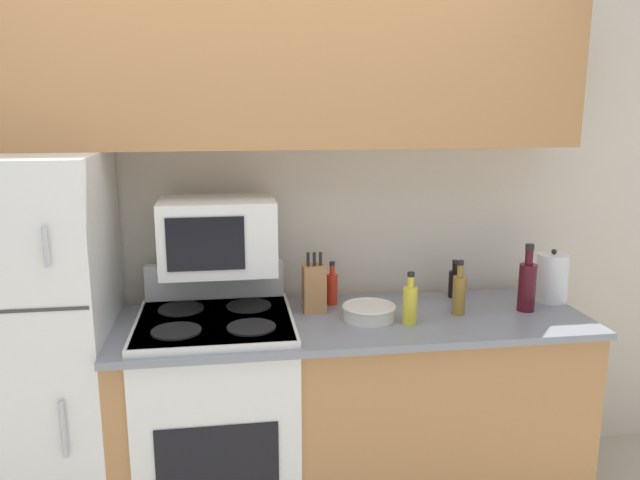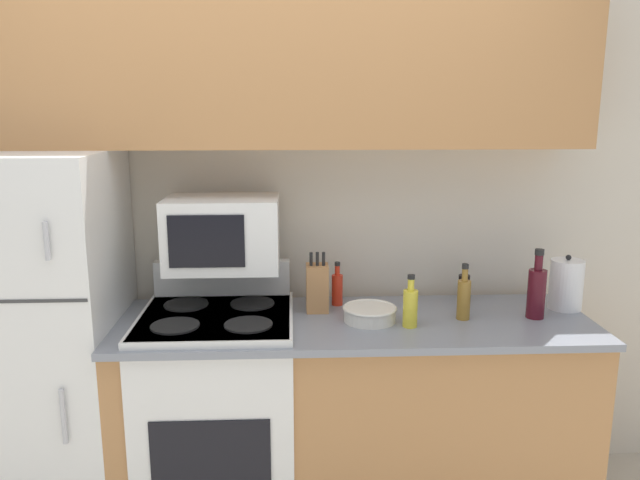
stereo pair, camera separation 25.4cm
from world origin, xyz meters
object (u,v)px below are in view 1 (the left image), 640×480
Objects in this scene: bowl at (369,312)px; knife_block at (314,288)px; refrigerator at (22,354)px; microwave at (218,235)px; bottle_soy_sauce at (454,283)px; bottle_hot_sauce at (332,288)px; stove at (219,418)px; bottle_wine_red at (527,285)px; bottle_cooking_spray at (410,303)px; kettle at (552,278)px; bottle_vinegar at (459,293)px.

knife_block is at bearing 145.76° from bowl.
refrigerator reaches higher than microwave.
bottle_hot_sauce is at bearing -177.87° from bottle_soy_sauce.
bottle_hot_sauce is at bearing 39.85° from knife_block.
bottle_wine_red reaches higher than stove.
bottle_cooking_spray is (0.37, -0.22, -0.02)m from knife_block.
microwave reaches higher than bottle_hot_sauce.
bottle_soy_sauce is (0.47, 0.25, 0.04)m from bowl.
stove is 1.46m from bottle_wine_red.
knife_block reaches higher than kettle.
refrigerator is 1.48× the size of stove.
bottle_hot_sauce reaches higher than bottle_soy_sauce.
bottle_wine_red is at bearing -147.89° from kettle.
kettle is at bearing 1.49° from refrigerator.
bottle_wine_red is (0.31, 0.00, 0.02)m from bottle_vinegar.
bottle_hot_sauce is at bearing 7.08° from microwave.
kettle is (0.89, 0.12, 0.08)m from bowl.
refrigerator is 8.06× the size of bottle_hot_sauce.
knife_block reaches higher than bottle_soy_sauce.
bottle_wine_red is at bearing -8.23° from knife_block.
bottle_cooking_spray is 1.22× the size of bottle_soy_sauce.
knife_block is 1.08× the size of kettle.
bottle_cooking_spray is 0.41m from bottle_hot_sauce.
bottle_cooking_spray reaches higher than stove.
bottle_hot_sauce is (-0.83, 0.21, -0.04)m from bottle_wine_red.
bottle_cooking_spray is at bearing -171.30° from bottle_wine_red.
kettle is at bearing -16.10° from bottle_soy_sauce.
refrigerator reaches higher than kettle.
bottle_vinegar is (1.04, -0.02, 0.52)m from stove.
bottle_cooking_spray is at bearing -161.42° from bottle_vinegar.
bottle_soy_sauce reaches higher than bowl.
microwave is 0.47m from knife_block.
bottle_cooking_spray is (0.80, -0.10, 0.51)m from stove.
bottle_soy_sauce is 0.44m from kettle.
stove is 0.79m from bowl.
bottle_vinegar is 0.31m from bottle_wine_red.
bottle_soy_sauce is (1.89, 0.18, 0.17)m from refrigerator.
refrigerator is 3.35× the size of microwave.
microwave reaches higher than bottle_cooking_spray.
bottle_soy_sauce is (0.68, 0.10, -0.04)m from knife_block.
stove is 1.63m from kettle.
refrigerator is 7.33× the size of bottle_cooking_spray.
refrigerator is 6.53× the size of kettle.
knife_block is at bearing -140.15° from bottle_hot_sauce.
bottle_wine_red reaches higher than bottle_vinegar.
bottle_vinegar is at bearing -8.53° from microwave.
knife_block is 0.43m from bottle_cooking_spray.
bottle_cooking_spray is 0.73× the size of bottle_wine_red.
bottle_hot_sauce is 1.02m from kettle.
knife_block is 1.10m from kettle.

